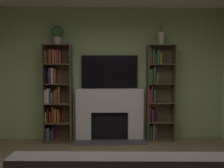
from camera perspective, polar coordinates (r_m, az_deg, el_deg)
name	(u,v)px	position (r m, az deg, el deg)	size (l,w,h in m)	color
wall_back_accent	(109,74)	(5.27, -0.59, 2.31)	(4.97, 0.06, 2.76)	#9BB776
fireplace	(110,113)	(5.22, -0.56, -6.76)	(1.50, 0.49, 1.08)	white
tv	(109,72)	(5.21, -0.58, 2.81)	(1.17, 0.06, 0.68)	black
bookshelf_left	(55,92)	(5.23, -12.86, -1.86)	(0.56, 0.34, 1.98)	brown
bookshelf_right	(157,92)	(5.26, 10.27, -1.85)	(0.56, 0.31, 1.98)	brown
potted_plant	(57,34)	(5.22, -12.43, 11.21)	(0.25, 0.25, 0.38)	silver
vase_with_flowers	(161,38)	(5.26, 11.22, 10.41)	(0.12, 0.12, 0.45)	beige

